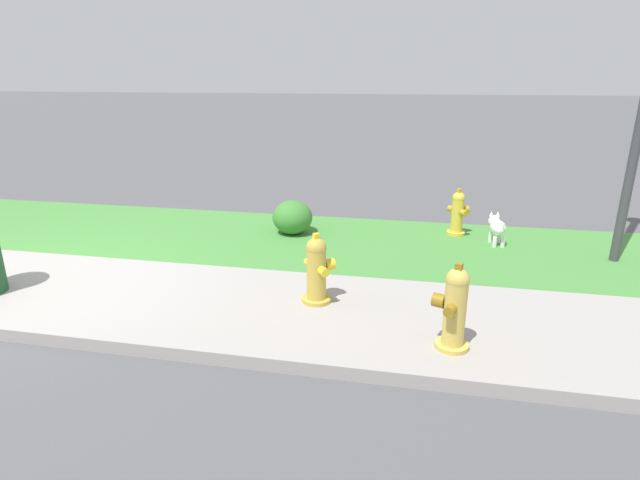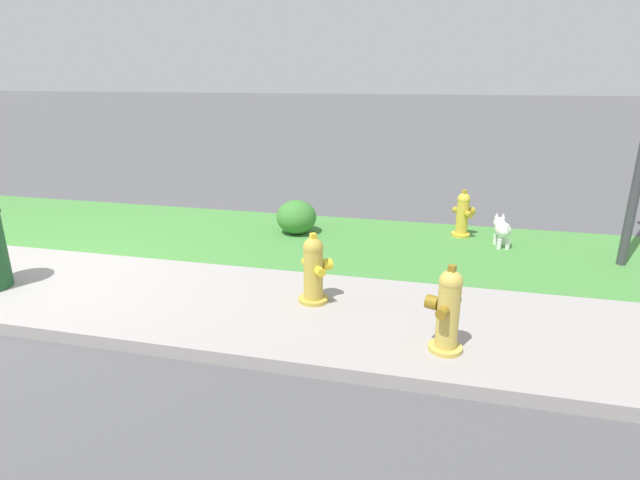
% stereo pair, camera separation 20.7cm
% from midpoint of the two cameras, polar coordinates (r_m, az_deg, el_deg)
% --- Properties ---
extents(ground_plane, '(120.00, 120.00, 0.00)m').
position_cam_midpoint_polar(ground_plane, '(6.59, -31.96, -4.36)').
color(ground_plane, '#515154').
extents(sidewalk_pavement, '(18.00, 1.91, 0.01)m').
position_cam_midpoint_polar(sidewalk_pavement, '(6.58, -31.97, -4.32)').
color(sidewalk_pavement, '#9E9993').
rests_on(sidewalk_pavement, ground).
extents(grass_verge, '(18.00, 2.48, 0.01)m').
position_cam_midpoint_polar(grass_verge, '(8.20, -21.81, 1.25)').
color(grass_verge, '#47893D').
rests_on(grass_verge, ground).
extents(fire_hydrant_by_grass_verge, '(0.33, 0.33, 0.69)m').
position_cam_midpoint_polar(fire_hydrant_by_grass_verge, '(7.48, 14.70, 2.99)').
color(fire_hydrant_by_grass_verge, gold).
rests_on(fire_hydrant_by_grass_verge, ground).
extents(fire_hydrant_mid_block, '(0.35, 0.35, 0.74)m').
position_cam_midpoint_polar(fire_hydrant_mid_block, '(5.05, -1.54, -3.43)').
color(fire_hydrant_mid_block, gold).
rests_on(fire_hydrant_mid_block, ground).
extents(fire_hydrant_far_end, '(0.35, 0.37, 0.78)m').
position_cam_midpoint_polar(fire_hydrant_far_end, '(4.32, 13.78, -7.62)').
color(fire_hydrant_far_end, gold).
rests_on(fire_hydrant_far_end, ground).
extents(small_white_dog, '(0.25, 0.49, 0.42)m').
position_cam_midpoint_polar(small_white_dog, '(7.24, 18.80, 1.40)').
color(small_white_dog, white).
rests_on(small_white_dog, ground).
extents(shrub_bush_mid_verge, '(0.58, 0.58, 0.50)m').
position_cam_midpoint_polar(shrub_bush_mid_verge, '(7.32, -3.98, 2.61)').
color(shrub_bush_mid_verge, '#3D7F33').
rests_on(shrub_bush_mid_verge, ground).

